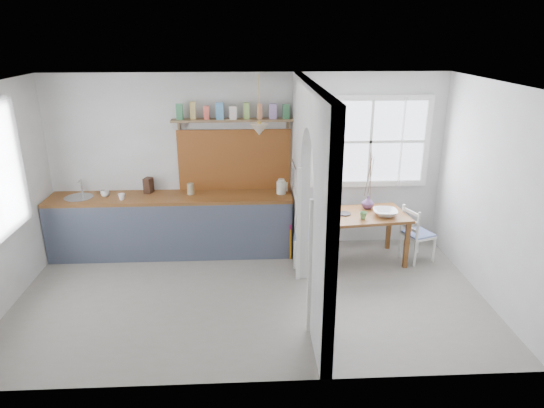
{
  "coord_description": "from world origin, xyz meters",
  "views": [
    {
      "loc": [
        -0.02,
        -5.36,
        3.16
      ],
      "look_at": [
        0.28,
        0.3,
        1.11
      ],
      "focal_mm": 32.0,
      "sensor_mm": 36.0,
      "label": 1
    }
  ],
  "objects_px": {
    "dining_table": "(363,237)",
    "kettle": "(281,186)",
    "chair_left": "(308,236)",
    "chair_right": "(418,233)",
    "vase": "(368,202)"
  },
  "relations": [
    {
      "from": "dining_table",
      "to": "kettle",
      "type": "relative_size",
      "value": 5.21
    },
    {
      "from": "chair_left",
      "to": "chair_right",
      "type": "height_order",
      "value": "chair_left"
    },
    {
      "from": "chair_right",
      "to": "kettle",
      "type": "bearing_deg",
      "value": 56.45
    },
    {
      "from": "chair_left",
      "to": "chair_right",
      "type": "relative_size",
      "value": 1.07
    },
    {
      "from": "chair_left",
      "to": "vase",
      "type": "relative_size",
      "value": 4.7
    },
    {
      "from": "chair_right",
      "to": "kettle",
      "type": "height_order",
      "value": "kettle"
    },
    {
      "from": "chair_right",
      "to": "vase",
      "type": "distance_m",
      "value": 0.84
    },
    {
      "from": "dining_table",
      "to": "kettle",
      "type": "bearing_deg",
      "value": 154.56
    },
    {
      "from": "vase",
      "to": "dining_table",
      "type": "bearing_deg",
      "value": -111.76
    },
    {
      "from": "dining_table",
      "to": "vase",
      "type": "distance_m",
      "value": 0.5
    },
    {
      "from": "kettle",
      "to": "chair_left",
      "type": "bearing_deg",
      "value": -58.74
    },
    {
      "from": "kettle",
      "to": "vase",
      "type": "bearing_deg",
      "value": -13.51
    },
    {
      "from": "dining_table",
      "to": "chair_left",
      "type": "xyz_separation_m",
      "value": [
        -0.81,
        -0.08,
        0.08
      ]
    },
    {
      "from": "chair_right",
      "to": "vase",
      "type": "relative_size",
      "value": 4.41
    },
    {
      "from": "chair_left",
      "to": "vase",
      "type": "xyz_separation_m",
      "value": [
        0.89,
        0.28,
        0.37
      ]
    }
  ]
}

